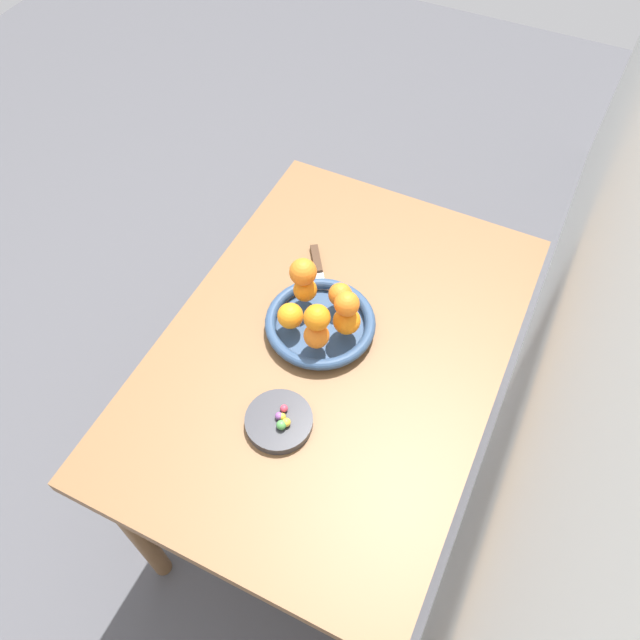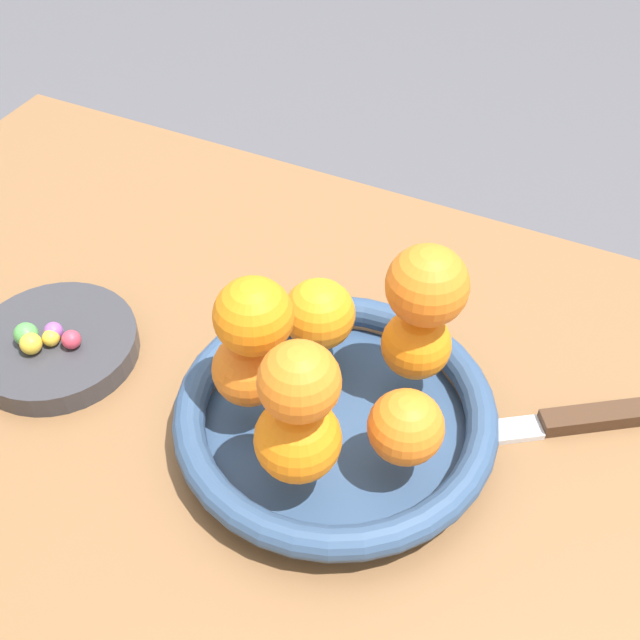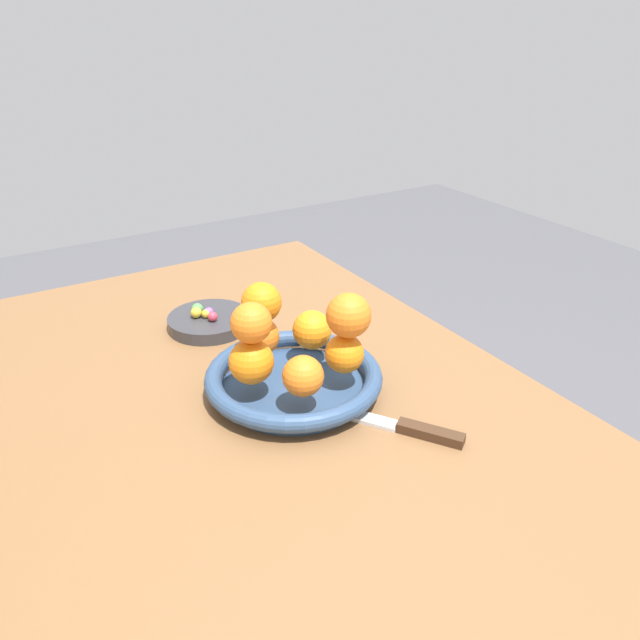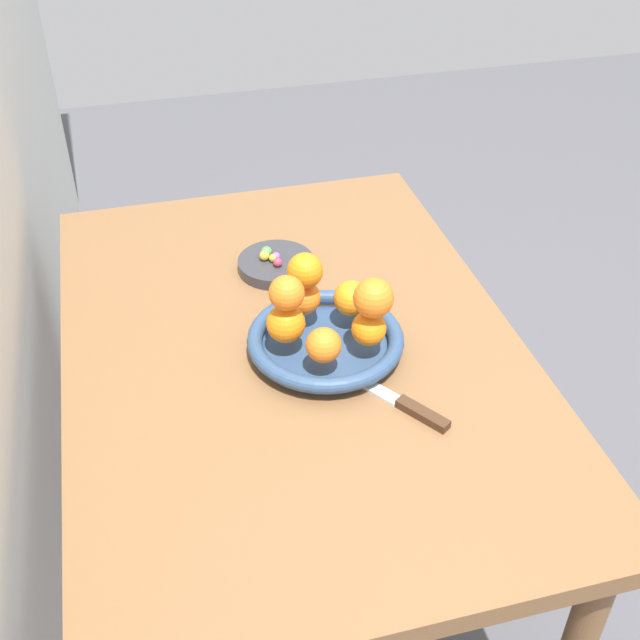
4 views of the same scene
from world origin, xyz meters
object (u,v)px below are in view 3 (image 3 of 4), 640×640
object	(u,v)px
candy_ball_0	(206,314)
candy_ball_1	(213,317)
orange_5	(349,315)
orange_2	(344,354)
orange_0	(251,362)
orange_1	(303,376)
candy_ball_4	(199,312)
fruit_bowl	(294,379)
orange_6	(251,323)
knife	(386,423)
candy_ball_2	(197,309)
orange_3	(312,330)
candy_ball_3	(209,312)
candy_dish	(209,321)
orange_7	(261,302)
dining_table	(257,439)
orange_4	(260,337)

from	to	relation	value
candy_ball_0	candy_ball_1	xyz separation A→B (m)	(-0.02, -0.01, 0.00)
orange_5	orange_2	bearing A→B (deg)	71.88
orange_0	orange_1	xyz separation A→B (m)	(-0.06, -0.05, -0.00)
orange_1	candy_ball_4	world-z (taller)	orange_1
fruit_bowl	orange_6	distance (m)	0.13
fruit_bowl	orange_5	size ratio (longest dim) A/B	4.07
orange_1	knife	xyz separation A→B (m)	(-0.07, -0.09, -0.06)
candy_ball_2	orange_3	bearing A→B (deg)	-157.38
fruit_bowl	orange_2	world-z (taller)	orange_2
candy_ball_0	candy_ball_3	bearing A→B (deg)	-70.07
knife	orange_6	bearing A→B (deg)	43.74
fruit_bowl	candy_dish	distance (m)	0.26
candy_dish	orange_6	world-z (taller)	orange_6
orange_7	candy_ball_2	bearing A→B (deg)	5.95
orange_1	orange_2	distance (m)	0.08
candy_ball_1	candy_ball_3	xyz separation A→B (m)	(0.02, -0.00, 0.00)
candy_dish	orange_6	distance (m)	0.29
dining_table	fruit_bowl	bearing A→B (deg)	-123.76
orange_2	candy_ball_1	bearing A→B (deg)	17.50
orange_3	orange_4	world-z (taller)	orange_3
fruit_bowl	orange_7	distance (m)	0.12
orange_4	candy_ball_1	size ratio (longest dim) A/B	3.46
orange_4	orange_0	bearing A→B (deg)	145.20
candy_ball_2	knife	xyz separation A→B (m)	(-0.41, -0.11, -0.03)
orange_7	candy_ball_3	bearing A→B (deg)	2.33
orange_7	candy_dish	bearing A→B (deg)	2.32
orange_6	orange_4	bearing A→B (deg)	-32.84
dining_table	candy_ball_1	size ratio (longest dim) A/B	65.07
candy_dish	orange_1	size ratio (longest dim) A/B	2.56
candy_ball_0	candy_ball_3	distance (m)	0.01
orange_2	knife	distance (m)	0.11
orange_4	orange_1	bearing A→B (deg)	-179.68
dining_table	candy_dish	size ratio (longest dim) A/B	7.57
orange_5	knife	xyz separation A→B (m)	(-0.09, -0.00, -0.12)
candy_ball_0	candy_ball_2	world-z (taller)	candy_ball_2
orange_0	orange_2	world-z (taller)	orange_0
orange_3	candy_ball_1	size ratio (longest dim) A/B	3.57
fruit_bowl	orange_1	xyz separation A→B (m)	(-0.07, 0.02, 0.05)
candy_ball_0	knife	xyz separation A→B (m)	(-0.39, -0.10, -0.02)
orange_2	orange_5	world-z (taller)	orange_5
fruit_bowl	orange_0	bearing A→B (deg)	90.46
orange_2	orange_3	world-z (taller)	orange_3
dining_table	orange_7	size ratio (longest dim) A/B	18.54
orange_6	knife	xyz separation A→B (m)	(-0.14, -0.13, -0.13)
knife	candy_dish	bearing A→B (deg)	13.38
orange_4	candy_ball_4	xyz separation A→B (m)	(0.20, 0.02, -0.04)
orange_0	knife	xyz separation A→B (m)	(-0.14, -0.13, -0.07)
candy_ball_1	candy_ball_3	size ratio (longest dim) A/B	1.00
candy_ball_1	orange_5	bearing A→B (deg)	-161.71
candy_ball_2	candy_ball_4	bearing A→B (deg)	171.02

